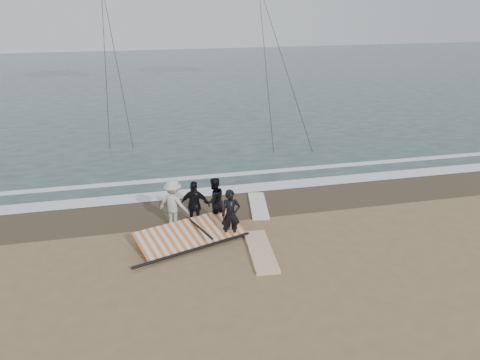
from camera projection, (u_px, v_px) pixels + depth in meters
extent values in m
plane|color=#8C704C|center=(261.00, 266.00, 13.92)|extent=(120.00, 120.00, 0.00)
cube|color=#233838|center=(167.00, 81.00, 43.79)|extent=(120.00, 54.00, 0.02)
cube|color=#4C3D2B|center=(230.00, 205.00, 17.99)|extent=(120.00, 2.80, 0.01)
cube|color=white|center=(223.00, 190.00, 19.25)|extent=(120.00, 0.90, 0.01)
cube|color=white|center=(215.00, 176.00, 20.79)|extent=(120.00, 0.45, 0.01)
imported|color=black|center=(231.00, 215.00, 15.22)|extent=(0.65, 0.44, 1.72)
cube|color=silver|center=(261.00, 251.00, 14.64)|extent=(0.94, 2.62, 0.10)
cube|color=white|center=(258.00, 206.00, 17.81)|extent=(1.01, 2.39, 0.10)
imported|color=black|center=(214.00, 201.00, 16.24)|extent=(1.03, 0.94, 1.71)
imported|color=black|center=(195.00, 205.00, 15.90)|extent=(1.09, 0.67, 1.73)
imported|color=silver|center=(173.00, 204.00, 16.03)|extent=(1.27, 1.16, 1.71)
cube|color=black|center=(183.00, 232.00, 15.83)|extent=(2.45, 1.31, 0.09)
cube|color=orange|center=(190.00, 233.00, 15.24)|extent=(3.75, 2.40, 0.37)
cylinder|color=black|center=(194.00, 250.00, 14.60)|extent=(3.87, 1.39, 0.09)
cylinder|color=black|center=(199.00, 228.00, 15.25)|extent=(0.63, 1.68, 0.07)
cylinder|color=#262626|center=(265.00, 52.00, 29.38)|extent=(0.04, 0.04, 17.09)
cylinder|color=#262626|center=(280.00, 52.00, 29.38)|extent=(0.04, 0.04, 17.24)
cylinder|color=#262626|center=(105.00, 53.00, 27.92)|extent=(0.04, 0.04, 13.90)
cylinder|color=#262626|center=(115.00, 53.00, 27.96)|extent=(0.04, 0.04, 14.09)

